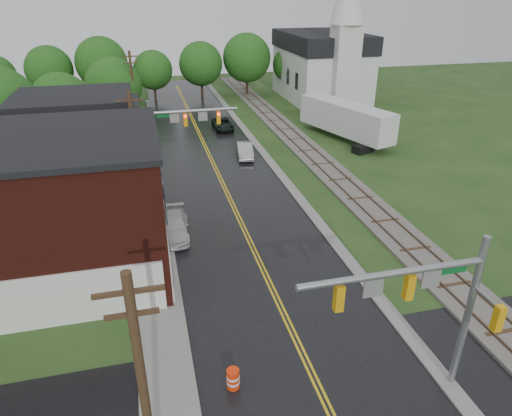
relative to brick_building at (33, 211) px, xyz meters
name	(u,v)px	position (x,y,z in m)	size (l,w,h in m)	color
main_road	(215,167)	(12.48, 15.00, -4.15)	(10.00, 90.00, 0.02)	black
cross_road	(328,409)	(12.48, -13.00, -4.15)	(60.00, 9.00, 0.02)	black
curb_right	(258,147)	(17.88, 20.00, -4.15)	(0.80, 70.00, 0.12)	gray
sidewalk_left	(150,195)	(6.28, 10.00, -4.15)	(2.40, 50.00, 0.12)	gray
brick_building	(33,211)	(0.00, 0.00, 0.00)	(14.30, 10.30, 8.30)	#4B1710
yellow_house	(82,159)	(1.48, 11.00, -0.95)	(8.00, 7.00, 6.40)	tan
darkred_building	(103,137)	(2.48, 20.00, -1.95)	(7.00, 6.00, 4.40)	#3F0F0C
church	(324,60)	(32.48, 38.74, 1.68)	(10.40, 18.40, 20.00)	silver
railroad	(299,142)	(22.48, 20.00, -4.05)	(3.20, 80.00, 0.30)	#59544C
traffic_signal_near	(425,296)	(15.96, -13.00, 0.82)	(7.34, 0.30, 7.20)	gray
traffic_signal_far	(177,127)	(9.01, 12.00, 0.82)	(7.34, 0.43, 7.20)	gray
utility_pole_a	(144,397)	(5.68, -15.00, 0.57)	(1.80, 0.28, 9.00)	#382616
utility_pole_b	(136,152)	(5.68, 7.00, 0.57)	(1.80, 0.28, 9.00)	#382616
utility_pole_c	(134,90)	(5.68, 29.00, 0.57)	(1.80, 0.28, 9.00)	#382616
tree_left_c	(63,104)	(-1.36, 24.90, 0.36)	(6.00, 6.00, 7.65)	black
tree_left_e	(115,87)	(3.64, 30.90, 0.66)	(6.40, 6.40, 8.16)	black
suv_dark	(223,124)	(15.46, 27.26, -3.51)	(2.11, 4.58, 1.27)	black
sedan_silver	(245,150)	(15.84, 17.13, -3.46)	(1.46, 4.17, 1.38)	#A4A4A9
pickup_white	(174,226)	(7.68, 2.86, -3.46)	(1.93, 4.75, 1.38)	silver
semi_trailer	(346,119)	(27.82, 20.16, -1.82)	(6.49, 12.77, 3.94)	black
construction_barrel	(233,379)	(8.99, -11.00, -3.67)	(0.54, 0.54, 0.97)	#F3300A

